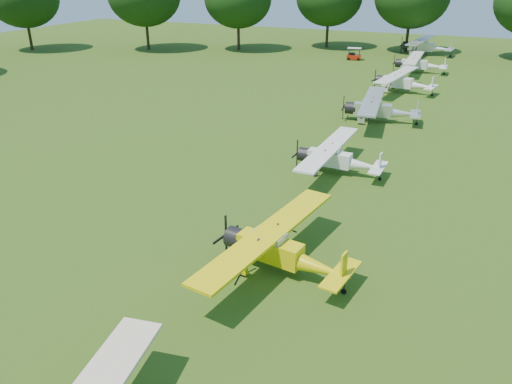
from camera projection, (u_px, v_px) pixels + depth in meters
ground at (302, 196)px, 29.35m from camera, size 160.00×160.00×0.00m
tree_belt at (377, 61)px, 24.85m from camera, size 137.36×130.27×14.52m
aircraft_2 at (279, 249)px, 21.72m from camera, size 6.36×10.07×1.98m
aircraft_3 at (336, 157)px, 32.20m from camera, size 5.94×9.44×1.86m
aircraft_4 at (379, 108)px, 42.71m from camera, size 6.63×10.54×2.07m
aircraft_5 at (402, 81)px, 52.61m from camera, size 6.64×10.51×2.06m
aircraft_6 at (418, 63)px, 62.26m from camera, size 6.49×10.31×2.04m
aircraft_7 at (425, 45)px, 74.27m from camera, size 7.72×12.28×2.41m
golf_cart at (354, 56)px, 70.93m from camera, size 2.12×1.51×1.67m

